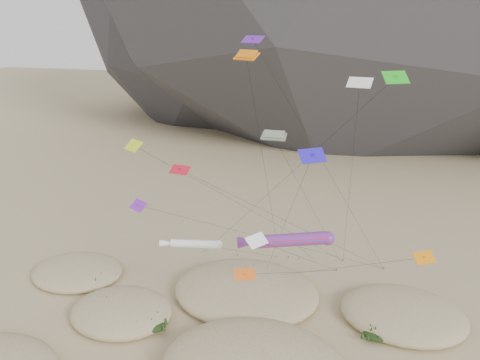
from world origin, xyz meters
TOP-DOWN VIEW (x-y plane):
  - dunes at (-0.43, 4.00)m, footprint 50.43×36.59m
  - dune_grass at (-1.51, 3.29)m, footprint 39.68×29.58m
  - kite_stakes at (2.76, 23.84)m, footprint 23.19×7.15m
  - rainbow_tube_kite at (5.05, 7.94)m, footprint 8.57×18.08m
  - white_tube_kite at (-4.41, 8.30)m, footprint 8.39×17.13m
  - orange_parafoil at (-0.77, 14.31)m, footprint 2.80×14.89m
  - multi_parafoil at (1.89, 15.21)m, footprint 7.87×11.54m
  - delta_kites at (2.79, 11.27)m, footprint 31.18×22.38m

SIDE VIEW (x-z plane):
  - kite_stakes at x=2.76m, z-range 0.00..0.30m
  - dunes at x=-0.43m, z-range -1.51..2.97m
  - dune_grass at x=-1.51m, z-range 0.11..1.56m
  - white_tube_kite at x=-4.41m, z-range 4.13..13.67m
  - rainbow_tube_kite at x=5.05m, z-range 4.94..16.75m
  - delta_kites at x=2.79m, z-range 2.65..30.81m
  - multi_parafoil at x=1.89m, z-range 8.86..27.93m
  - orange_parafoil at x=-0.77m, z-range 12.60..39.46m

